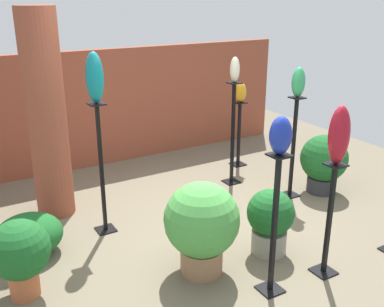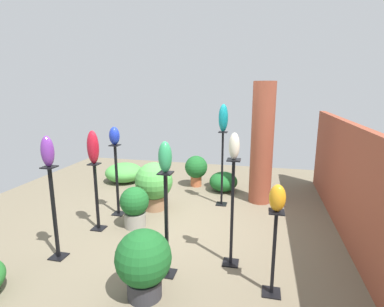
{
  "view_description": "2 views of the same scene",
  "coord_description": "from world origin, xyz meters",
  "px_view_note": "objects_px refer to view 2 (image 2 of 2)",
  "views": [
    {
      "loc": [
        -2.36,
        -3.54,
        2.45
      ],
      "look_at": [
        -0.07,
        0.34,
        0.83
      ],
      "focal_mm": 42.0,
      "sensor_mm": 36.0,
      "label": 1
    },
    {
      "loc": [
        4.45,
        1.37,
        2.21
      ],
      "look_at": [
        -0.13,
        0.29,
        1.17
      ],
      "focal_mm": 28.0,
      "sensor_mm": 36.0,
      "label": 2
    }
  ],
  "objects_px": {
    "art_vase_jade": "(165,157)",
    "art_vase_violet": "(48,151)",
    "art_vase_cobalt": "(114,136)",
    "brick_pillar": "(262,144)",
    "potted_plant_mid_right": "(196,168)",
    "art_vase_ivory": "(234,146)",
    "pedestal_ivory": "(232,217)",
    "art_vase_ruby": "(93,147)",
    "pedestal_teal": "(222,172)",
    "pedestal_violet": "(55,217)",
    "potted_plant_near_pillar": "(135,205)",
    "pedestal_amber": "(274,257)",
    "art_vase_teal": "(223,118)",
    "potted_plant_front_left": "(144,261)",
    "potted_plant_back_center": "(154,183)",
    "pedestal_jade": "(167,229)",
    "pedestal_cobalt": "(117,183)",
    "pedestal_ruby": "(97,200)",
    "art_vase_amber": "(277,198)"
  },
  "relations": [
    {
      "from": "pedestal_ivory",
      "to": "art_vase_jade",
      "type": "height_order",
      "value": "art_vase_jade"
    },
    {
      "from": "pedestal_amber",
      "to": "potted_plant_back_center",
      "type": "height_order",
      "value": "pedestal_amber"
    },
    {
      "from": "art_vase_teal",
      "to": "art_vase_violet",
      "type": "relative_size",
      "value": 1.3
    },
    {
      "from": "art_vase_ruby",
      "to": "pedestal_jade",
      "type": "bearing_deg",
      "value": 58.47
    },
    {
      "from": "pedestal_violet",
      "to": "art_vase_cobalt",
      "type": "xyz_separation_m",
      "value": [
        -1.47,
        0.13,
        0.84
      ]
    },
    {
      "from": "pedestal_jade",
      "to": "potted_plant_back_center",
      "type": "xyz_separation_m",
      "value": [
        -1.85,
        -0.85,
        -0.09
      ]
    },
    {
      "from": "art_vase_jade",
      "to": "art_vase_cobalt",
      "type": "xyz_separation_m",
      "value": [
        -1.48,
        -1.39,
        -0.04
      ]
    },
    {
      "from": "pedestal_ivory",
      "to": "pedestal_violet",
      "type": "bearing_deg",
      "value": -80.28
    },
    {
      "from": "pedestal_cobalt",
      "to": "pedestal_jade",
      "type": "bearing_deg",
      "value": 43.2
    },
    {
      "from": "pedestal_cobalt",
      "to": "art_vase_amber",
      "type": "bearing_deg",
      "value": 59.26
    },
    {
      "from": "art_vase_cobalt",
      "to": "potted_plant_front_left",
      "type": "distance_m",
      "value": 2.51
    },
    {
      "from": "brick_pillar",
      "to": "pedestal_violet",
      "type": "height_order",
      "value": "brick_pillar"
    },
    {
      "from": "potted_plant_mid_right",
      "to": "art_vase_ivory",
      "type": "bearing_deg",
      "value": 20.68
    },
    {
      "from": "brick_pillar",
      "to": "pedestal_jade",
      "type": "height_order",
      "value": "brick_pillar"
    },
    {
      "from": "pedestal_ivory",
      "to": "art_vase_teal",
      "type": "bearing_deg",
      "value": -168.78
    },
    {
      "from": "brick_pillar",
      "to": "art_vase_ruby",
      "type": "distance_m",
      "value": 3.08
    },
    {
      "from": "art_vase_jade",
      "to": "potted_plant_mid_right",
      "type": "bearing_deg",
      "value": -173.45
    },
    {
      "from": "pedestal_ivory",
      "to": "pedestal_violet",
      "type": "xyz_separation_m",
      "value": [
        0.39,
        -2.25,
        -0.06
      ]
    },
    {
      "from": "potted_plant_near_pillar",
      "to": "pedestal_jade",
      "type": "bearing_deg",
      "value": 39.41
    },
    {
      "from": "pedestal_jade",
      "to": "pedestal_violet",
      "type": "distance_m",
      "value": 1.53
    },
    {
      "from": "brick_pillar",
      "to": "potted_plant_back_center",
      "type": "xyz_separation_m",
      "value": [
        0.84,
        -1.89,
        -0.67
      ]
    },
    {
      "from": "art_vase_cobalt",
      "to": "pedestal_violet",
      "type": "bearing_deg",
      "value": -5.25
    },
    {
      "from": "pedestal_ivory",
      "to": "pedestal_amber",
      "type": "relative_size",
      "value": 1.43
    },
    {
      "from": "pedestal_ivory",
      "to": "potted_plant_mid_right",
      "type": "bearing_deg",
      "value": -159.32
    },
    {
      "from": "brick_pillar",
      "to": "art_vase_jade",
      "type": "distance_m",
      "value": 2.9
    },
    {
      "from": "pedestal_ivory",
      "to": "art_vase_ruby",
      "type": "relative_size",
      "value": 2.72
    },
    {
      "from": "pedestal_teal",
      "to": "potted_plant_mid_right",
      "type": "xyz_separation_m",
      "value": [
        -0.98,
        -0.72,
        -0.24
      ]
    },
    {
      "from": "pedestal_cobalt",
      "to": "potted_plant_mid_right",
      "type": "relative_size",
      "value": 1.79
    },
    {
      "from": "pedestal_amber",
      "to": "art_vase_ivory",
      "type": "height_order",
      "value": "art_vase_ivory"
    },
    {
      "from": "art_vase_ruby",
      "to": "art_vase_amber",
      "type": "height_order",
      "value": "art_vase_ruby"
    },
    {
      "from": "art_vase_jade",
      "to": "art_vase_cobalt",
      "type": "relative_size",
      "value": 1.16
    },
    {
      "from": "potted_plant_near_pillar",
      "to": "pedestal_amber",
      "type": "bearing_deg",
      "value": 61.18
    },
    {
      "from": "pedestal_teal",
      "to": "pedestal_violet",
      "type": "distance_m",
      "value": 2.99
    },
    {
      "from": "pedestal_teal",
      "to": "potted_plant_mid_right",
      "type": "distance_m",
      "value": 1.24
    },
    {
      "from": "art_vase_teal",
      "to": "pedestal_amber",
      "type": "bearing_deg",
      "value": 20.05
    },
    {
      "from": "art_vase_teal",
      "to": "potted_plant_front_left",
      "type": "distance_m",
      "value": 3.09
    },
    {
      "from": "pedestal_ivory",
      "to": "potted_plant_front_left",
      "type": "height_order",
      "value": "pedestal_ivory"
    },
    {
      "from": "pedestal_teal",
      "to": "art_vase_ivory",
      "type": "bearing_deg",
      "value": 11.22
    },
    {
      "from": "art_vase_jade",
      "to": "art_vase_violet",
      "type": "height_order",
      "value": "art_vase_violet"
    },
    {
      "from": "potted_plant_back_center",
      "to": "art_vase_teal",
      "type": "bearing_deg",
      "value": 112.84
    },
    {
      "from": "art_vase_violet",
      "to": "potted_plant_back_center",
      "type": "distance_m",
      "value": 2.17
    },
    {
      "from": "pedestal_amber",
      "to": "art_vase_violet",
      "type": "distance_m",
      "value": 2.93
    },
    {
      "from": "pedestal_ivory",
      "to": "art_vase_teal",
      "type": "xyz_separation_m",
      "value": [
        -1.95,
        -0.39,
        1.04
      ]
    },
    {
      "from": "potted_plant_near_pillar",
      "to": "potted_plant_mid_right",
      "type": "distance_m",
      "value": 2.3
    },
    {
      "from": "potted_plant_near_pillar",
      "to": "potted_plant_mid_right",
      "type": "xyz_separation_m",
      "value": [
        -2.24,
        0.52,
        0.05
      ]
    },
    {
      "from": "art_vase_teal",
      "to": "potted_plant_near_pillar",
      "type": "bearing_deg",
      "value": -44.61
    },
    {
      "from": "art_vase_cobalt",
      "to": "brick_pillar",
      "type": "bearing_deg",
      "value": 116.41
    },
    {
      "from": "pedestal_cobalt",
      "to": "potted_plant_front_left",
      "type": "bearing_deg",
      "value": 33.63
    },
    {
      "from": "potted_plant_front_left",
      "to": "pedestal_teal",
      "type": "bearing_deg",
      "value": 170.73
    },
    {
      "from": "pedestal_ruby",
      "to": "pedestal_teal",
      "type": "distance_m",
      "value": 2.31
    }
  ]
}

